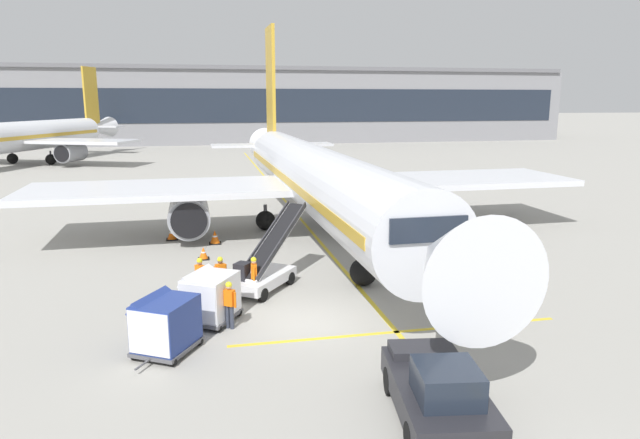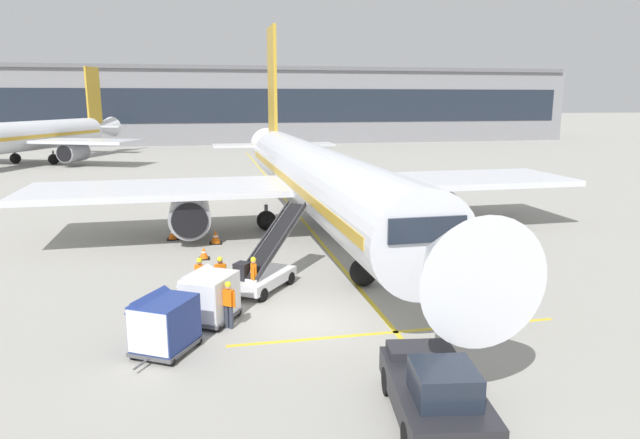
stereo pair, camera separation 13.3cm
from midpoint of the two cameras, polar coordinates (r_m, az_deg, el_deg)
ground_plane at (r=21.09m, az=-1.35°, el=-10.31°), size 600.00×600.00×0.00m
parked_airplane at (r=34.60m, az=-0.64°, el=4.33°), size 33.35×43.14×14.24m
belt_loader at (r=24.48m, az=-5.52°, el=-4.91°), size 4.07×4.89×3.33m
baggage_cart_lead at (r=21.18m, az=-10.95°, el=-7.54°), size 2.39×2.75×1.91m
baggage_cart_second at (r=19.05m, az=-15.28°, el=-10.02°), size 2.39×2.75×1.91m
pushback_tug at (r=15.12m, az=11.84°, el=-16.62°), size 2.70×4.65×1.83m
ground_crew_by_loader at (r=23.60m, az=-11.85°, el=-5.54°), size 0.43×0.46×1.74m
ground_crew_by_carts at (r=23.60m, az=-9.86°, el=-5.45°), size 0.52×0.39×1.74m
ground_crew_marshaller at (r=23.36m, az=-6.54°, el=-5.53°), size 0.28×0.57×1.74m
ground_crew_wingwalker at (r=20.46m, az=-9.03°, el=-8.18°), size 0.48×0.42×1.74m
safety_cone_engine_keepout at (r=29.55m, az=-11.50°, el=-3.34°), size 0.57×0.57×0.65m
safety_cone_wingtip at (r=32.56m, az=-10.37°, el=-1.76°), size 0.68×0.68×0.77m
safety_cone_nose_mark at (r=34.05m, az=-14.52°, el=-1.36°), size 0.67×0.67×0.75m
apron_guidance_line_lead_in at (r=34.44m, az=-0.50°, el=-1.44°), size 0.20×110.00×0.01m
apron_guidance_line_stop_bar at (r=20.46m, az=8.08°, el=-11.15°), size 12.00×0.20×0.01m
terminal_building at (r=112.31m, az=-12.51°, el=11.16°), size 144.79×17.93×13.95m
distant_airplane at (r=79.91m, az=-27.33°, el=7.42°), size 28.18×36.02×12.74m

